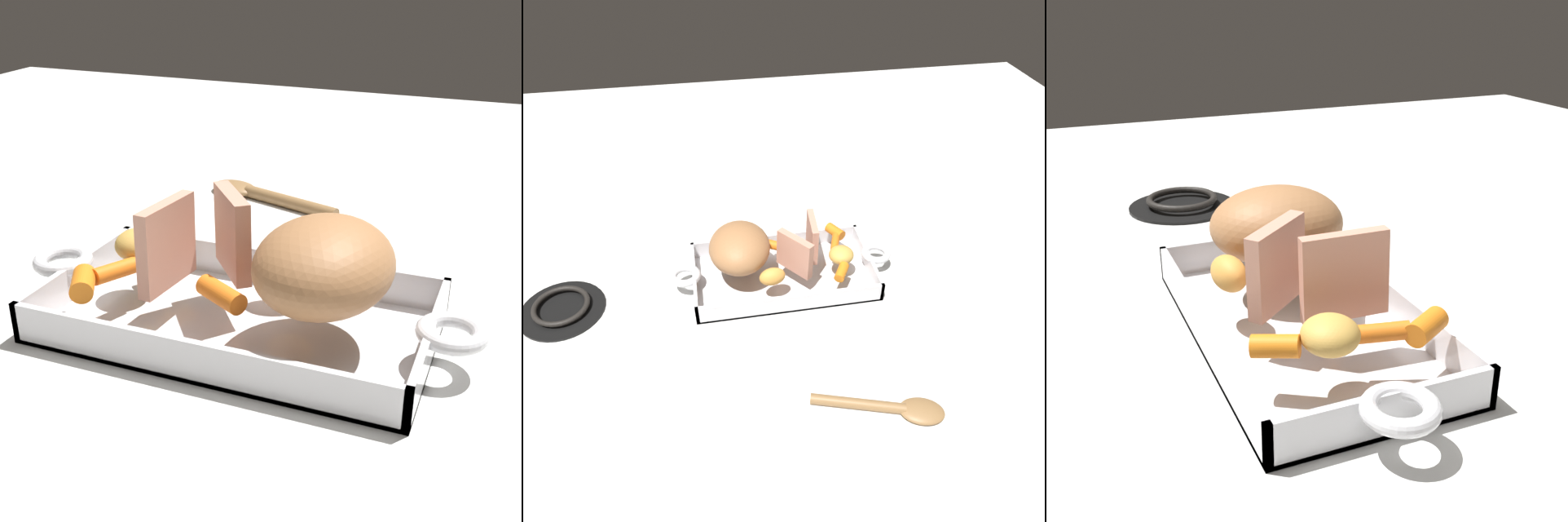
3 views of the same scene
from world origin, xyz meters
TOP-DOWN VIEW (x-y plane):
  - ground_plane at (0.00, 0.00)m, footprint 2.33×2.33m
  - roasting_dish at (0.00, 0.00)m, footprint 0.47×0.21m
  - pork_roast at (-0.09, 0.01)m, footprint 0.14×0.16m
  - roast_slice_thin at (0.06, 0.02)m, footprint 0.02×0.09m
  - roast_slice_thick at (0.02, -0.03)m, footprint 0.07×0.08m
  - baby_carrot_center_left at (0.11, -0.06)m, footprint 0.04×0.05m
  - baby_carrot_long at (0.13, 0.07)m, footprint 0.04×0.05m
  - baby_carrot_southwest at (0.12, 0.03)m, footprint 0.03×0.06m
  - baby_carrot_northeast at (0.00, 0.04)m, footprint 0.06×0.04m
  - potato_halved at (-0.03, -0.06)m, footprint 0.06×0.04m
  - potato_near_roast at (0.12, -0.02)m, footprint 0.06×0.06m
  - stove_burner_rear at (-0.45, -0.02)m, footprint 0.17×0.17m
  - serving_spoon at (0.12, -0.35)m, footprint 0.22×0.10m

SIDE VIEW (x-z plane):
  - ground_plane at x=0.00m, z-range 0.00..0.00m
  - stove_burner_rear at x=-0.45m, z-range 0.00..0.02m
  - serving_spoon at x=0.12m, z-range 0.00..0.02m
  - roasting_dish at x=0.00m, z-range -0.01..0.04m
  - baby_carrot_southwest at x=0.12m, z-range 0.04..0.07m
  - baby_carrot_center_left at x=0.11m, z-range 0.04..0.07m
  - baby_carrot_northeast at x=0.00m, z-range 0.05..0.07m
  - baby_carrot_long at x=0.13m, z-range 0.05..0.07m
  - potato_near_roast at x=0.12m, z-range 0.05..0.08m
  - potato_halved at x=-0.03m, z-range 0.05..0.08m
  - roast_slice_thick at x=0.02m, z-range 0.05..0.13m
  - roast_slice_thin at x=0.06m, z-range 0.05..0.13m
  - pork_roast at x=-0.09m, z-range 0.05..0.13m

